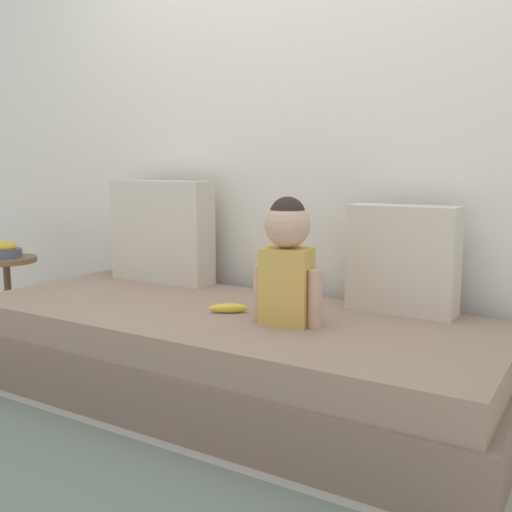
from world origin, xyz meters
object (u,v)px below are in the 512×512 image
at_px(toddler, 287,257).
at_px(throw_pillow_right, 403,259).
at_px(couch, 224,354).
at_px(banana, 229,308).
at_px(fruit_bowl, 5,250).
at_px(throw_pillow_left, 162,231).
at_px(side_table, 7,276).

bearing_deg(toddler, throw_pillow_right, 51.59).
bearing_deg(couch, banana, -23.86).
bearing_deg(throw_pillow_right, banana, -147.38).
bearing_deg(banana, fruit_bowl, 175.03).
bearing_deg(throw_pillow_left, fruit_bowl, -165.88).
distance_m(toddler, fruit_bowl, 1.98).
height_order(throw_pillow_left, fruit_bowl, throw_pillow_left).
distance_m(couch, throw_pillow_left, 0.88).
bearing_deg(side_table, fruit_bowl, 180.00).
bearing_deg(throw_pillow_left, toddler, -22.82).
xyz_separation_m(couch, fruit_bowl, (-1.64, 0.13, 0.31)).
bearing_deg(toddler, fruit_bowl, 175.20).
height_order(throw_pillow_right, side_table, throw_pillow_right).
height_order(couch, side_table, side_table).
xyz_separation_m(throw_pillow_right, banana, (-0.61, -0.39, -0.21)).
xyz_separation_m(banana, side_table, (-1.68, 0.15, -0.05)).
bearing_deg(throw_pillow_right, throw_pillow_left, 180.00).
bearing_deg(toddler, banana, 176.19).
distance_m(throw_pillow_right, side_table, 2.32).
relative_size(throw_pillow_left, throw_pillow_right, 1.30).
bearing_deg(throw_pillow_right, couch, -150.09).
bearing_deg(side_table, throw_pillow_left, 14.12).
relative_size(side_table, fruit_bowl, 2.48).
height_order(couch, banana, banana).
bearing_deg(banana, throw_pillow_left, 150.41).
bearing_deg(fruit_bowl, throw_pillow_left, 14.12).
relative_size(throw_pillow_left, fruit_bowl, 3.19).
relative_size(throw_pillow_left, toddler, 1.18).
distance_m(couch, side_table, 1.65).
xyz_separation_m(couch, side_table, (-1.64, 0.13, 0.16)).
relative_size(throw_pillow_right, banana, 2.65).
xyz_separation_m(throw_pillow_left, throw_pillow_right, (1.31, 0.00, -0.04)).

